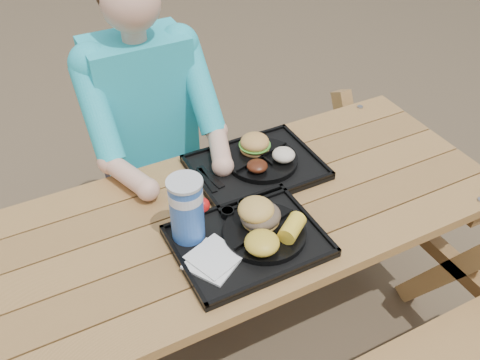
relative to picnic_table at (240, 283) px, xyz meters
name	(u,v)px	position (x,y,z in m)	size (l,w,h in m)	color
ground	(240,340)	(0.00, 0.00, -0.38)	(60.00, 60.00, 0.00)	#999999
picnic_table	(240,283)	(0.00, 0.00, 0.00)	(1.80, 1.49, 0.75)	#999999
tray_near	(248,242)	(-0.05, -0.15, 0.39)	(0.45, 0.35, 0.02)	black
tray_far	(256,168)	(0.15, 0.16, 0.39)	(0.45, 0.35, 0.02)	black
plate_near	(265,232)	(0.01, -0.15, 0.41)	(0.26, 0.26, 0.02)	black
plate_far	(262,160)	(0.18, 0.17, 0.41)	(0.26, 0.26, 0.02)	black
napkin_stack	(213,261)	(-0.19, -0.18, 0.40)	(0.14, 0.14, 0.02)	silver
soda_cup	(187,210)	(-0.20, -0.05, 0.50)	(0.10, 0.10, 0.21)	#1649AA
condiment_bbq	(228,213)	(-0.06, -0.03, 0.41)	(0.04, 0.04, 0.03)	black
condiment_mustard	(245,205)	(0.01, -0.02, 0.41)	(0.05, 0.05, 0.03)	yellow
sandwich	(261,207)	(0.01, -0.11, 0.48)	(0.12, 0.12, 0.13)	gold
mac_cheese	(262,243)	(-0.04, -0.22, 0.44)	(0.11, 0.11, 0.05)	gold
corn_cob	(292,228)	(0.07, -0.21, 0.44)	(0.10, 0.10, 0.06)	yellow
cutlery_far	(211,177)	(-0.02, 0.18, 0.40)	(0.02, 0.14, 0.01)	black
burger	(255,139)	(0.18, 0.23, 0.46)	(0.11, 0.11, 0.10)	#CB8F47
baked_beans	(257,166)	(0.13, 0.12, 0.43)	(0.07, 0.07, 0.03)	#4A1D0E
potato_salad	(284,155)	(0.24, 0.13, 0.44)	(0.08, 0.08, 0.05)	silver
diner	(149,149)	(-0.11, 0.61, 0.27)	(0.48, 0.84, 1.28)	#1CC6AE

